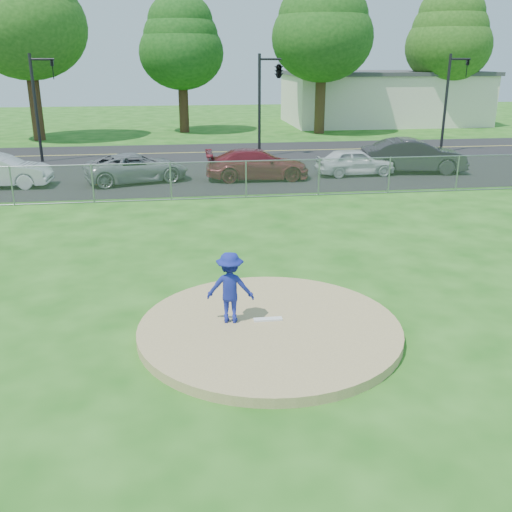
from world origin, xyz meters
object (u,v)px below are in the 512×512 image
Objects in this scene: commercial_building at (383,97)px; tree_far_right at (449,35)px; traffic_cone at (98,177)px; parked_car_gray at (137,168)px; parked_car_darkred at (257,164)px; traffic_signal_left at (39,98)px; pitcher at (230,288)px; tree_center at (181,42)px; tree_right at (323,24)px; parked_car_charcoal at (414,156)px; tree_left at (24,10)px; traffic_signal_right at (450,94)px; parked_car_pearl at (355,162)px; traffic_signal_center at (277,72)px.

commercial_building is 7.00m from tree_far_right.
tree_far_right reaches higher than traffic_cone.
parked_car_gray is 5.52m from parked_car_darkred.
traffic_signal_left is 1.17× the size of parked_car_darkred.
tree_far_right is 32.61m from traffic_cone.
pitcher is at bearing -120.89° from tree_far_right.
parked_car_gray is at bearing -140.82° from tree_far_right.
tree_center is 10.27m from tree_right.
traffic_signal_left is 1.13× the size of parked_car_charcoal.
tree_left is 2.24× the size of traffic_signal_left.
traffic_signal_right reaches higher than parked_car_pearl.
traffic_signal_right reaches higher than commercial_building.
tree_far_right reaches higher than traffic_signal_right.
parked_car_pearl is at bearing -66.68° from tree_center.
parked_car_darkred reaches higher than parked_car_gray.
traffic_signal_center is 7.75m from parked_car_pearl.
commercial_building is at bearing -25.21° from parked_car_pearl.
tree_far_right reaches higher than traffic_signal_left.
traffic_signal_right is at bearing -113.91° from tree_far_right.
tree_left is at bearing 62.17° from parked_car_charcoal.
commercial_building is 2.93× the size of traffic_signal_center.
traffic_cone is at bearing -69.67° from tree_left.
traffic_signal_center is 10.34m from traffic_signal_right.
tree_right is (20.00, 1.00, -0.59)m from tree_left.
parked_car_pearl is (-9.22, -22.05, -1.51)m from commercial_building.
parked_car_gray is 1.23× the size of parked_car_pearl.
pitcher reaches higher than parked_car_pearl.
traffic_signal_left is at bearing 66.23° from parked_car_pearl.
pitcher is (7.99, -21.72, -2.41)m from traffic_signal_left.
traffic_signal_left is 19.63m from parked_car_charcoal.
tree_left reaches higher than pitcher.
commercial_building is 1.41× the size of tree_right.
parked_car_charcoal is (5.85, -5.79, -3.78)m from traffic_signal_center.
traffic_signal_left is at bearing 80.26° from parked_car_charcoal.
traffic_cone is at bearing -161.59° from traffic_signal_right.
tree_far_right reaches higher than parked_car_darkred.
traffic_cone is at bearing -130.85° from tree_right.
tree_left is 26.59m from parked_car_charcoal.
traffic_signal_left is 3.73× the size of pitcher.
traffic_signal_center is at bearing 52.84° from parked_car_charcoal.
tree_right reaches higher than commercial_building.
parked_car_charcoal is at bearing -87.04° from tree_right.
tree_far_right is 1.92× the size of traffic_signal_right.
traffic_signal_right is 19.03m from parked_car_gray.
pitcher is 15.89m from traffic_cone.
commercial_building is at bearing 53.06° from traffic_signal_center.
tree_right is at bearing -164.74° from tree_far_right.
tree_right is at bearing 49.15° from traffic_cone.
commercial_building is 3.54× the size of parked_car_gray.
parked_car_pearl is (-2.22, -16.05, -7.00)m from tree_right.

